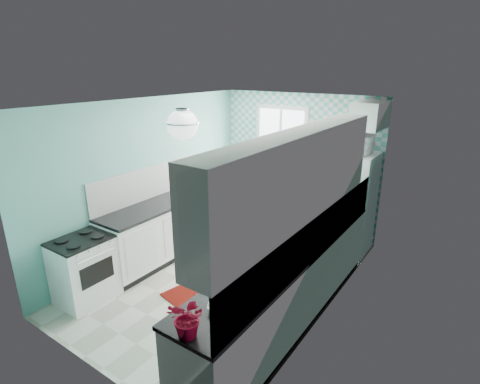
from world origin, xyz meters
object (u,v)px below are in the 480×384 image
Objects in this scene: ceiling_light at (183,124)px; potted_plant at (189,318)px; stove at (84,269)px; sink at (319,229)px; fruit_bowl at (222,307)px; microwave at (354,143)px; fridge at (348,203)px.

ceiling_light is 1.05× the size of potted_plant.
ceiling_light reaches higher than potted_plant.
stove is 3.09m from sink.
ceiling_light is at bearing 132.35° from potted_plant.
ceiling_light is at bearing 143.07° from fruit_bowl.
stove is 2.46m from fruit_bowl.
microwave is at bearing 93.22° from sink.
fridge is at bearing 93.23° from sink.
potted_plant is at bearing -89.23° from fridge.
potted_plant is (0.00, -0.41, 0.14)m from fruit_bowl.
ceiling_light is 2.33m from stove.
fruit_bowl is 0.44m from potted_plant.
ceiling_light reaches higher than stove.
stove is at bearing -142.41° from sink.
microwave is (0.00, 0.00, 0.98)m from fridge.
stove is at bearing -149.87° from ceiling_light.
stove is at bearing 56.31° from microwave.
sink is at bearing 34.44° from stove.
fridge is at bearing 51.50° from stove.
fruit_bowl is 3.62m from microwave.
stove is 3.63× the size of fruit_bowl.
microwave reaches higher than potted_plant.
sink is (1.20, 1.19, -1.39)m from ceiling_light.
ceiling_light is 2.02m from fruit_bowl.
sink is (0.09, -1.43, 0.10)m from fridge.
sink is (2.40, 1.88, 0.48)m from stove.
potted_plant reaches higher than fruit_bowl.
fridge is 7.07× the size of fruit_bowl.
potted_plant is (2.40, -0.62, 0.66)m from stove.
fridge reaches higher than potted_plant.
sink is at bearing -86.79° from fridge.
ceiling_light is 1.49× the size of fruit_bowl.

